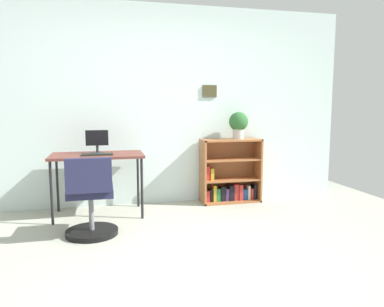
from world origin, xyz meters
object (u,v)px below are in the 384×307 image
Objects in this scene: monitor at (97,141)px; keyboard at (97,154)px; bookshelf_low at (229,175)px; desk at (97,159)px; office_chair at (91,202)px; potted_plant_on_shelf at (239,123)px.

keyboard is (0.00, -0.18, -0.14)m from monitor.
keyboard is 1.79m from bookshelf_low.
desk is 0.81m from office_chair.
keyboard is at bearing 84.23° from office_chair.
office_chair is at bearing -94.73° from desk.
monitor is at bearing 88.68° from desk.
monitor reaches higher than desk.
monitor is at bearing -176.05° from potted_plant_on_shelf.
monitor is at bearing -174.08° from bookshelf_low.
keyboard is at bearing -89.73° from monitor.
office_chair is at bearing -95.77° from keyboard.
desk is at bearing -91.32° from monitor.
monitor is 0.22m from keyboard.
desk is at bearing -171.93° from bookshelf_low.
monitor reaches higher than office_chair.
office_chair is (-0.06, -0.63, -0.39)m from keyboard.
keyboard is 0.43× the size of office_chair.
potted_plant_on_shelf is at bearing 3.95° from monitor.
bookshelf_low is 2.38× the size of potted_plant_on_shelf.
keyboard is (0.00, -0.11, 0.07)m from desk.
bookshelf_low is (1.71, 0.35, -0.37)m from keyboard.
office_chair is 2.21m from potted_plant_on_shelf.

